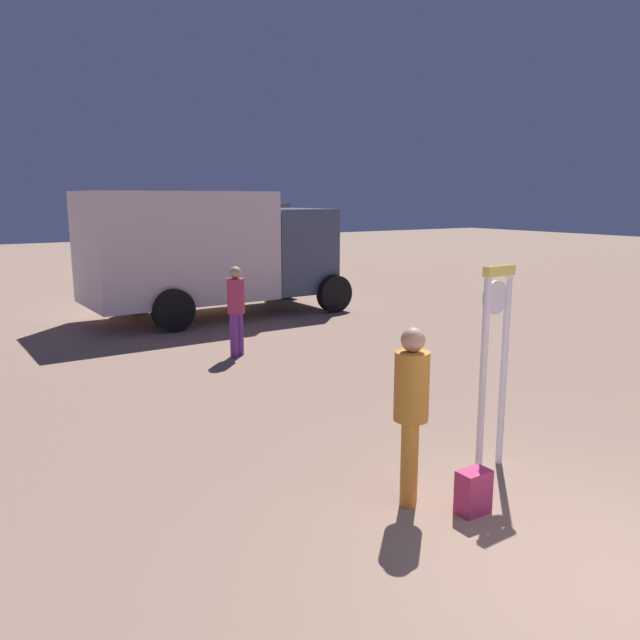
{
  "coord_description": "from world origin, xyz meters",
  "views": [
    {
      "loc": [
        -4.0,
        -2.16,
        2.76
      ],
      "look_at": [
        0.33,
        4.56,
        1.2
      ],
      "focal_mm": 35.26,
      "sensor_mm": 36.0,
      "label": 1
    }
  ],
  "objects_px": {
    "box_truck_near": "(207,249)",
    "person_distant": "(236,306)",
    "backpack": "(473,492)",
    "standing_clock": "(494,349)",
    "box_truck_far": "(207,230)",
    "person_near_clock": "(411,407)"
  },
  "relations": [
    {
      "from": "box_truck_near",
      "to": "person_distant",
      "type": "bearing_deg",
      "value": -105.85
    },
    {
      "from": "backpack",
      "to": "person_distant",
      "type": "bearing_deg",
      "value": 83.77
    },
    {
      "from": "standing_clock",
      "to": "box_truck_far",
      "type": "bearing_deg",
      "value": 76.02
    },
    {
      "from": "standing_clock",
      "to": "box_truck_far",
      "type": "distance_m",
      "value": 18.58
    },
    {
      "from": "standing_clock",
      "to": "person_distant",
      "type": "bearing_deg",
      "value": 91.89
    },
    {
      "from": "person_near_clock",
      "to": "box_truck_near",
      "type": "bearing_deg",
      "value": 77.62
    },
    {
      "from": "box_truck_far",
      "to": "person_near_clock",
      "type": "bearing_deg",
      "value": -107.44
    },
    {
      "from": "person_near_clock",
      "to": "person_distant",
      "type": "height_order",
      "value": "person_near_clock"
    },
    {
      "from": "standing_clock",
      "to": "backpack",
      "type": "relative_size",
      "value": 5.29
    },
    {
      "from": "backpack",
      "to": "box_truck_near",
      "type": "relative_size",
      "value": 0.07
    },
    {
      "from": "person_near_clock",
      "to": "standing_clock",
      "type": "bearing_deg",
      "value": 6.89
    },
    {
      "from": "backpack",
      "to": "person_near_clock",
      "type": "bearing_deg",
      "value": 126.76
    },
    {
      "from": "person_distant",
      "to": "box_truck_near",
      "type": "bearing_deg",
      "value": 74.15
    },
    {
      "from": "person_near_clock",
      "to": "box_truck_near",
      "type": "distance_m",
      "value": 9.92
    },
    {
      "from": "person_distant",
      "to": "person_near_clock",
      "type": "bearing_deg",
      "value": -100.04
    },
    {
      "from": "standing_clock",
      "to": "box_truck_near",
      "type": "height_order",
      "value": "box_truck_near"
    },
    {
      "from": "backpack",
      "to": "person_distant",
      "type": "distance_m",
      "value": 6.37
    },
    {
      "from": "standing_clock",
      "to": "box_truck_near",
      "type": "relative_size",
      "value": 0.35
    },
    {
      "from": "person_distant",
      "to": "box_truck_far",
      "type": "height_order",
      "value": "box_truck_far"
    },
    {
      "from": "box_truck_near",
      "to": "box_truck_far",
      "type": "xyz_separation_m",
      "value": [
        3.58,
        8.5,
        -0.02
      ]
    },
    {
      "from": "box_truck_near",
      "to": "person_near_clock",
      "type": "bearing_deg",
      "value": -102.38
    },
    {
      "from": "box_truck_far",
      "to": "person_distant",
      "type": "bearing_deg",
      "value": -110.75
    }
  ]
}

